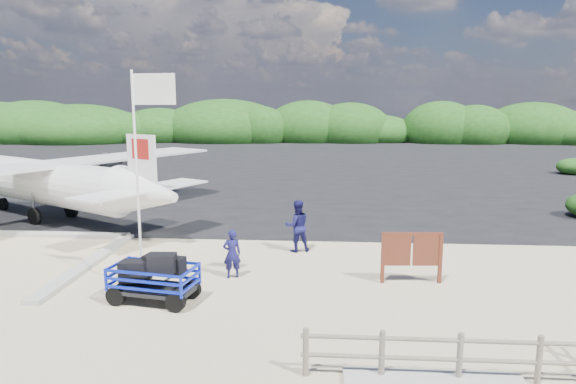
% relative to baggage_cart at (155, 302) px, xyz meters
% --- Properties ---
extents(ground, '(160.00, 160.00, 0.00)m').
position_rel_baggage_cart_xyz_m(ground, '(1.27, 1.45, 0.00)').
color(ground, beige).
extents(asphalt_apron, '(90.00, 50.00, 0.04)m').
position_rel_baggage_cart_xyz_m(asphalt_apron, '(1.27, 31.45, 0.00)').
color(asphalt_apron, '#B2B2B2').
rests_on(asphalt_apron, ground).
extents(vegetation_band, '(124.00, 8.00, 4.40)m').
position_rel_baggage_cart_xyz_m(vegetation_band, '(1.27, 56.45, 0.00)').
color(vegetation_band, '#B2B2B2').
rests_on(vegetation_band, ground).
extents(fence, '(6.40, 2.00, 1.10)m').
position_rel_baggage_cart_xyz_m(fence, '(7.27, -3.55, 0.00)').
color(fence, '#B2B2B2').
rests_on(fence, ground).
extents(baggage_cart, '(2.67, 1.83, 1.23)m').
position_rel_baggage_cart_xyz_m(baggage_cart, '(0.00, 0.00, 0.00)').
color(baggage_cart, '#0C22C0').
rests_on(baggage_cart, ground).
extents(flagpole, '(1.31, 0.68, 6.26)m').
position_rel_baggage_cart_xyz_m(flagpole, '(-0.65, 0.88, 0.00)').
color(flagpole, white).
rests_on(flagpole, ground).
extents(signboard, '(1.96, 0.30, 1.61)m').
position_rel_baggage_cart_xyz_m(signboard, '(7.24, 1.99, 0.00)').
color(signboard, '#612C1B').
rests_on(signboard, ground).
extents(crew_a, '(0.65, 0.53, 1.54)m').
position_rel_baggage_cart_xyz_m(crew_a, '(1.78, 2.09, 0.77)').
color(crew_a, '#131349').
rests_on(crew_a, ground).
extents(crew_b, '(1.09, 0.95, 1.90)m').
position_rel_baggage_cart_xyz_m(crew_b, '(3.64, 5.08, 0.95)').
color(crew_b, '#131349').
rests_on(crew_b, ground).
extents(aircraft_large, '(24.13, 24.13, 5.31)m').
position_rel_baggage_cart_xyz_m(aircraft_large, '(11.15, 22.23, 0.00)').
color(aircraft_large, '#B2B2B2').
rests_on(aircraft_large, ground).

